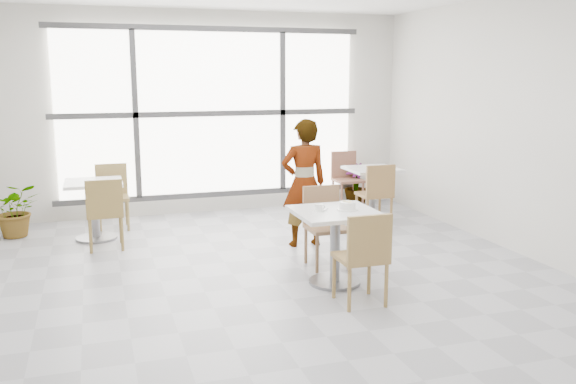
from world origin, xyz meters
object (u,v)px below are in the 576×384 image
object	(u,v)px
chair_near	(364,253)
person	(304,183)
oatmeal_bowl	(347,206)
bg_chair_left_far	(112,192)
bg_table_left	(95,202)
chair_far	(324,220)
bg_chair_left_near	(105,209)
plant_right	(356,185)
bg_chair_right_near	(377,191)
main_table	(335,233)
bg_table_right	(372,186)
plant_left	(16,210)
coffee_cup	(319,208)
bg_chair_right_far	(346,175)

from	to	relation	value
chair_near	person	xyz separation A→B (m)	(0.14, 2.06, 0.28)
chair_near	oatmeal_bowl	world-z (taller)	chair_near
bg_chair_left_far	chair_near	bearing A→B (deg)	-60.95
oatmeal_bowl	bg_chair_left_far	xyz separation A→B (m)	(-2.16, 3.05, -0.29)
bg_table_left	bg_chair_left_far	size ratio (longest dim) A/B	0.86
chair_far	bg_chair_left_near	bearing A→B (deg)	149.95
person	bg_chair_left_far	world-z (taller)	person
bg_table_left	plant_right	distance (m)	4.08
bg_chair_right_near	plant_right	distance (m)	1.37
chair_far	plant_right	bearing A→B (deg)	59.59
main_table	oatmeal_bowl	xyz separation A→B (m)	(0.12, -0.00, 0.27)
main_table	oatmeal_bowl	distance (m)	0.30
chair_near	bg_table_right	xyz separation A→B (m)	(1.54, 3.07, -0.01)
chair_far	bg_chair_left_far	distance (m)	3.25
bg_chair_left_far	plant_right	world-z (taller)	bg_chair_left_far
bg_chair_left_near	chair_near	bearing A→B (deg)	130.13
chair_near	bg_chair_left_near	size ratio (longest dim) A/B	1.00
bg_table_left	plant_left	distance (m)	1.08
main_table	plant_left	size ratio (longest dim) A/B	1.13
chair_far	person	size ratio (longest dim) A/B	0.56
chair_far	person	bearing A→B (deg)	87.15
coffee_cup	bg_chair_left_near	xyz separation A→B (m)	(-2.00, 1.89, -0.28)
oatmeal_bowl	bg_chair_left_far	world-z (taller)	bg_chair_left_far
main_table	chair_far	distance (m)	0.63
chair_near	bg_chair_right_near	world-z (taller)	same
bg_chair_right_far	bg_table_left	bearing A→B (deg)	-167.32
main_table	bg_chair_right_far	world-z (taller)	bg_chair_right_far
chair_far	bg_table_left	world-z (taller)	chair_far
bg_chair_left_far	plant_left	size ratio (longest dim) A/B	1.23
chair_far	plant_left	distance (m)	4.09
bg_table_left	chair_far	bearing A→B (deg)	-38.12
oatmeal_bowl	bg_table_left	bearing A→B (deg)	133.83
bg_table_left	bg_chair_left_far	bearing A→B (deg)	67.02
main_table	bg_chair_left_far	bearing A→B (deg)	123.75
bg_table_right	plant_right	xyz separation A→B (m)	(0.16, 0.91, -0.15)
bg_table_left	bg_chair_right_near	world-z (taller)	bg_chair_right_near
plant_left	main_table	bearing A→B (deg)	-42.11
bg_table_left	bg_chair_left_near	world-z (taller)	bg_chair_left_near
main_table	bg_table_left	size ratio (longest dim) A/B	1.07
person	bg_table_left	world-z (taller)	person
coffee_cup	bg_table_left	world-z (taller)	coffee_cup
main_table	bg_table_right	xyz separation A→B (m)	(1.56, 2.43, -0.04)
bg_table_left	bg_chair_right_near	xyz separation A→B (m)	(3.70, -0.49, 0.01)
coffee_cup	bg_table_right	distance (m)	2.96
oatmeal_bowl	bg_chair_right_far	world-z (taller)	bg_chair_right_far
main_table	person	world-z (taller)	person
oatmeal_bowl	coffee_cup	xyz separation A→B (m)	(-0.28, 0.04, -0.01)
chair_far	plant_right	world-z (taller)	chair_far
bg_chair_left_far	plant_left	bearing A→B (deg)	-174.62
bg_table_right	plant_right	size ratio (longest dim) A/B	1.11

